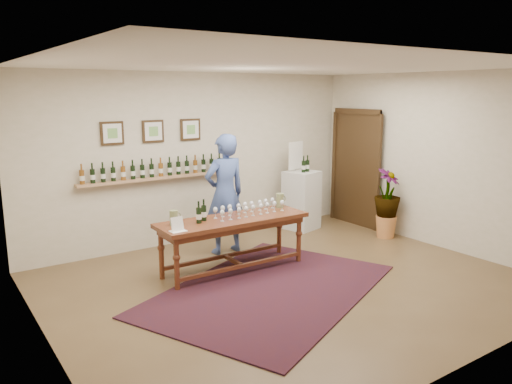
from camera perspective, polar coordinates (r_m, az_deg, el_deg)
ground at (r=6.72m, az=3.93°, el=-10.36°), size 6.00×6.00×0.00m
room_shell at (r=9.13m, az=7.19°, el=2.70°), size 6.00×6.00×6.00m
rug at (r=6.49m, az=1.65°, el=-11.07°), size 3.88×3.32×0.02m
tasting_table at (r=6.98m, az=-2.63°, el=-3.89°), size 2.17×0.72×0.76m
table_glasses at (r=7.13m, az=-0.79°, el=-1.91°), size 1.20×0.32×0.17m
table_bottles at (r=6.74m, az=-6.27°, el=-2.19°), size 0.28×0.16×0.30m
pitcher_left at (r=6.63m, az=-9.37°, el=-2.94°), size 0.14×0.14×0.20m
pitcher_right at (r=7.55m, az=2.74°, el=-0.98°), size 0.15×0.15×0.21m
menu_card at (r=6.36m, az=-9.00°, el=-3.63°), size 0.20×0.15×0.18m
display_pedestal at (r=9.18m, az=5.21°, el=-0.93°), size 0.65×0.65×1.07m
pedestal_bottles at (r=9.00m, az=5.68°, el=3.19°), size 0.30×0.15×0.29m
info_sign at (r=9.12m, az=4.56°, el=4.17°), size 0.39×0.12×0.55m
potted_plant at (r=8.85m, az=14.75°, el=-1.26°), size 0.72×0.72×1.04m
person at (r=7.72m, az=-3.58°, el=-0.24°), size 0.69×0.45×1.87m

